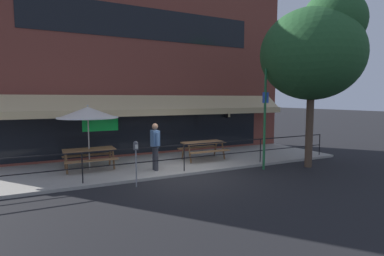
# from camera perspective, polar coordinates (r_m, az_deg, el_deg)

# --- Properties ---
(ground_plane) EXTENTS (120.00, 120.00, 0.00)m
(ground_plane) POSITION_cam_1_polar(r_m,az_deg,el_deg) (10.63, -0.80, -9.07)
(ground_plane) COLOR black
(patio_deck) EXTENTS (15.00, 4.00, 0.10)m
(patio_deck) POSITION_cam_1_polar(r_m,az_deg,el_deg) (12.40, -4.87, -6.72)
(patio_deck) COLOR #9E998E
(patio_deck) RESTS_ON ground
(restaurant_building) EXTENTS (15.00, 1.60, 8.60)m
(restaurant_building) POSITION_cam_1_polar(r_m,az_deg,el_deg) (14.29, -8.40, 11.87)
(restaurant_building) COLOR brown
(restaurant_building) RESTS_ON ground
(patio_railing) EXTENTS (13.84, 0.04, 0.97)m
(patio_railing) POSITION_cam_1_polar(r_m,az_deg,el_deg) (10.72, -1.51, -4.57)
(patio_railing) COLOR black
(patio_railing) RESTS_ON patio_deck
(picnic_table_left) EXTENTS (1.80, 1.42, 0.76)m
(picnic_table_left) POSITION_cam_1_polar(r_m,az_deg,el_deg) (11.59, -18.97, -4.57)
(picnic_table_left) COLOR brown
(picnic_table_left) RESTS_ON patio_deck
(picnic_table_centre) EXTENTS (1.80, 1.42, 0.76)m
(picnic_table_centre) POSITION_cam_1_polar(r_m,az_deg,el_deg) (12.77, 2.18, -3.35)
(picnic_table_centre) COLOR brown
(picnic_table_centre) RESTS_ON patio_deck
(patio_umbrella_left) EXTENTS (2.14, 2.14, 2.38)m
(patio_umbrella_left) POSITION_cam_1_polar(r_m,az_deg,el_deg) (11.47, -19.23, 2.73)
(patio_umbrella_left) COLOR #B7B2A8
(patio_umbrella_left) RESTS_ON patio_deck
(pedestrian_walking) EXTENTS (0.25, 0.62, 1.71)m
(pedestrian_walking) POSITION_cam_1_polar(r_m,az_deg,el_deg) (10.90, -7.03, -3.07)
(pedestrian_walking) COLOR #333338
(pedestrian_walking) RESTS_ON patio_deck
(parking_meter_near) EXTENTS (0.15, 0.16, 1.42)m
(parking_meter_near) POSITION_cam_1_polar(r_m,az_deg,el_deg) (9.24, -10.65, -4.12)
(parking_meter_near) COLOR gray
(parking_meter_near) RESTS_ON ground
(street_sign_pole) EXTENTS (0.28, 0.09, 3.80)m
(street_sign_pole) POSITION_cam_1_polar(r_m,az_deg,el_deg) (11.58, 13.69, 1.79)
(street_sign_pole) COLOR #1E6033
(street_sign_pole) RESTS_ON ground
(street_tree_curbside) EXTENTS (4.08, 3.67, 6.72)m
(street_tree_curbside) POSITION_cam_1_polar(r_m,az_deg,el_deg) (12.71, 22.60, 13.82)
(street_tree_curbside) COLOR brown
(street_tree_curbside) RESTS_ON ground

